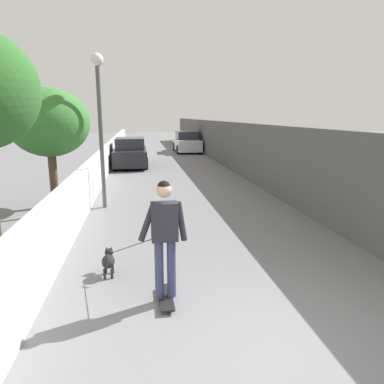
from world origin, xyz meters
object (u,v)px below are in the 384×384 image
at_px(skateboard, 166,297).
at_px(car_far, 187,142).
at_px(lamp_post, 99,105).
at_px(car_near, 130,153).
at_px(dog, 109,260).
at_px(person_skateboarder, 165,230).
at_px(tree_left_near, 49,123).

distance_m(skateboard, car_far, 21.83).
relative_size(lamp_post, car_near, 1.05).
relative_size(lamp_post, dog, 3.37).
distance_m(person_skateboarder, dog, 1.61).
height_order(skateboard, car_far, car_far).
bearing_deg(lamp_post, car_far, -16.32).
bearing_deg(lamp_post, tree_left_near, 76.44).
xyz_separation_m(lamp_post, person_skateboarder, (-5.76, -1.41, -1.89)).
bearing_deg(tree_left_near, lamp_post, -103.56).
bearing_deg(dog, person_skateboarder, -138.64).
xyz_separation_m(skateboard, car_far, (21.58, -3.22, 0.65)).
xyz_separation_m(person_skateboarder, dog, (1.03, 0.91, -0.84)).
bearing_deg(tree_left_near, dog, -158.58).
bearing_deg(person_skateboarder, car_far, -8.50).
bearing_deg(skateboard, lamp_post, 13.74).
distance_m(person_skateboarder, car_far, 21.82).
bearing_deg(person_skateboarder, car_near, 3.19).
relative_size(lamp_post, car_far, 1.05).
height_order(tree_left_near, car_far, tree_left_near).
distance_m(car_near, car_far, 8.13).
bearing_deg(person_skateboarder, lamp_post, 13.74).
xyz_separation_m(tree_left_near, car_far, (15.45, -6.13, -1.79)).
bearing_deg(person_skateboarder, skateboard, 0.00).
bearing_deg(dog, tree_left_near, 21.42).
bearing_deg(dog, skateboard, -138.64).
bearing_deg(tree_left_near, skateboard, -154.61).
relative_size(tree_left_near, lamp_post, 0.80).
bearing_deg(tree_left_near, car_near, -14.03).
xyz_separation_m(tree_left_near, person_skateboarder, (-6.12, -2.91, -1.39)).
xyz_separation_m(lamp_post, dog, (-4.73, -0.50, -2.74)).
distance_m(skateboard, car_near, 14.56).
height_order(skateboard, person_skateboarder, person_skateboarder).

